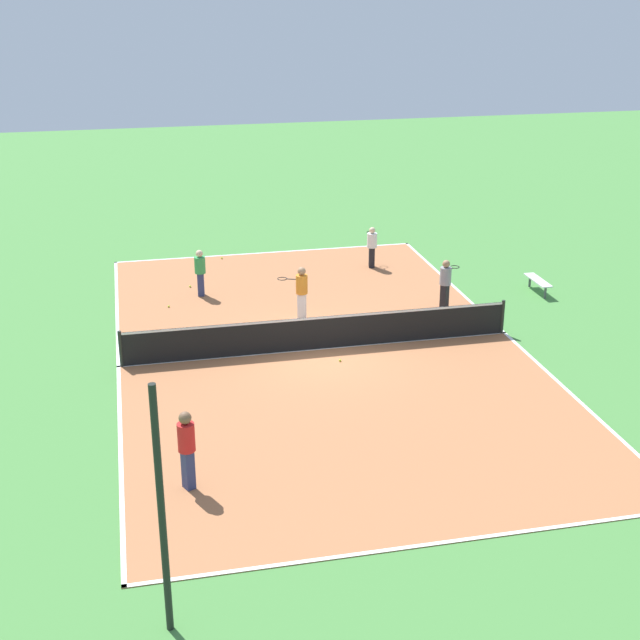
{
  "coord_description": "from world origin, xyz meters",
  "views": [
    {
      "loc": [
        5.03,
        22.68,
        10.04
      ],
      "look_at": [
        0.0,
        0.0,
        0.9
      ],
      "focal_mm": 50.0,
      "sensor_mm": 36.0,
      "label": 1
    }
  ],
  "objects_px": {
    "tennis_ball_midcourt": "(169,306)",
    "fence_post_back_right": "(162,513)",
    "player_near_white": "(372,245)",
    "player_coach_red": "(187,445)",
    "player_center_orange": "(301,289)",
    "player_baseline_gray": "(445,281)",
    "bench": "(538,281)",
    "tennis_ball_near_net": "(340,360)",
    "tennis_ball_right_alley": "(190,286)",
    "tennis_net": "(320,332)",
    "player_far_green": "(200,270)",
    "tennis_ball_left_sideline": "(222,258)"
  },
  "relations": [
    {
      "from": "tennis_ball_right_alley",
      "to": "player_far_green",
      "type": "bearing_deg",
      "value": 108.29
    },
    {
      "from": "player_baseline_gray",
      "to": "player_near_white",
      "type": "bearing_deg",
      "value": 62.25
    },
    {
      "from": "player_center_orange",
      "to": "tennis_ball_right_alley",
      "type": "xyz_separation_m",
      "value": [
        3.12,
        -3.7,
        -0.93
      ]
    },
    {
      "from": "player_coach_red",
      "to": "fence_post_back_right",
      "type": "relative_size",
      "value": 0.4
    },
    {
      "from": "player_baseline_gray",
      "to": "tennis_ball_left_sideline",
      "type": "height_order",
      "value": "player_baseline_gray"
    },
    {
      "from": "player_baseline_gray",
      "to": "fence_post_back_right",
      "type": "bearing_deg",
      "value": -167.36
    },
    {
      "from": "tennis_net",
      "to": "player_coach_red",
      "type": "bearing_deg",
      "value": 57.05
    },
    {
      "from": "tennis_ball_left_sideline",
      "to": "fence_post_back_right",
      "type": "xyz_separation_m",
      "value": [
        3.14,
        19.78,
        2.16
      ]
    },
    {
      "from": "tennis_ball_right_alley",
      "to": "tennis_ball_midcourt",
      "type": "bearing_deg",
      "value": 65.17
    },
    {
      "from": "player_center_orange",
      "to": "tennis_ball_near_net",
      "type": "bearing_deg",
      "value": 117.6
    },
    {
      "from": "player_coach_red",
      "to": "tennis_ball_near_net",
      "type": "distance_m",
      "value": 7.26
    },
    {
      "from": "player_far_green",
      "to": "tennis_ball_near_net",
      "type": "bearing_deg",
      "value": -142.66
    },
    {
      "from": "player_center_orange",
      "to": "tennis_ball_near_net",
      "type": "height_order",
      "value": "player_center_orange"
    },
    {
      "from": "tennis_net",
      "to": "tennis_ball_right_alley",
      "type": "distance_m",
      "value": 6.89
    },
    {
      "from": "player_far_green",
      "to": "bench",
      "type": "bearing_deg",
      "value": -90.74
    },
    {
      "from": "player_far_green",
      "to": "tennis_ball_right_alley",
      "type": "xyz_separation_m",
      "value": [
        0.3,
        -0.9,
        -0.85
      ]
    },
    {
      "from": "player_baseline_gray",
      "to": "tennis_ball_midcourt",
      "type": "distance_m",
      "value": 8.83
    },
    {
      "from": "tennis_net",
      "to": "player_near_white",
      "type": "bearing_deg",
      "value": -116.47
    },
    {
      "from": "player_coach_red",
      "to": "player_center_orange",
      "type": "bearing_deg",
      "value": 131.04
    },
    {
      "from": "tennis_ball_near_net",
      "to": "bench",
      "type": "bearing_deg",
      "value": -152.12
    },
    {
      "from": "player_center_orange",
      "to": "tennis_ball_midcourt",
      "type": "xyz_separation_m",
      "value": [
        3.95,
        -1.9,
        -0.93
      ]
    },
    {
      "from": "player_near_white",
      "to": "player_coach_red",
      "type": "distance_m",
      "value": 15.49
    },
    {
      "from": "player_near_white",
      "to": "tennis_ball_right_alley",
      "type": "distance_m",
      "value": 6.71
    },
    {
      "from": "player_center_orange",
      "to": "bench",
      "type": "bearing_deg",
      "value": -153.92
    },
    {
      "from": "bench",
      "to": "player_near_white",
      "type": "relative_size",
      "value": 0.99
    },
    {
      "from": "player_baseline_gray",
      "to": "tennis_ball_left_sideline",
      "type": "distance_m",
      "value": 9.27
    },
    {
      "from": "bench",
      "to": "tennis_ball_near_net",
      "type": "relative_size",
      "value": 21.66
    },
    {
      "from": "tennis_net",
      "to": "fence_post_back_right",
      "type": "bearing_deg",
      "value": 65.49
    },
    {
      "from": "player_baseline_gray",
      "to": "fence_post_back_right",
      "type": "relative_size",
      "value": 0.36
    },
    {
      "from": "tennis_ball_left_sideline",
      "to": "tennis_ball_right_alley",
      "type": "height_order",
      "value": "same"
    },
    {
      "from": "fence_post_back_right",
      "to": "tennis_ball_left_sideline",
      "type": "bearing_deg",
      "value": -99.02
    },
    {
      "from": "tennis_ball_left_sideline",
      "to": "tennis_net",
      "type": "bearing_deg",
      "value": 100.89
    },
    {
      "from": "player_center_orange",
      "to": "tennis_ball_midcourt",
      "type": "height_order",
      "value": "player_center_orange"
    },
    {
      "from": "tennis_ball_near_net",
      "to": "tennis_ball_right_alley",
      "type": "bearing_deg",
      "value": -63.65
    },
    {
      "from": "tennis_ball_left_sideline",
      "to": "tennis_ball_right_alley",
      "type": "bearing_deg",
      "value": 64.41
    },
    {
      "from": "player_coach_red",
      "to": "tennis_ball_right_alley",
      "type": "xyz_separation_m",
      "value": [
        -1.07,
        -12.63,
        -0.98
      ]
    },
    {
      "from": "player_center_orange",
      "to": "player_baseline_gray",
      "type": "xyz_separation_m",
      "value": [
        -4.61,
        0.07,
        -0.05
      ]
    },
    {
      "from": "tennis_net",
      "to": "tennis_ball_right_alley",
      "type": "xyz_separation_m",
      "value": [
        3.16,
        -6.1,
        -0.48
      ]
    },
    {
      "from": "tennis_ball_right_alley",
      "to": "player_baseline_gray",
      "type": "bearing_deg",
      "value": 154.02
    },
    {
      "from": "tennis_net",
      "to": "player_coach_red",
      "type": "distance_m",
      "value": 7.8
    },
    {
      "from": "tennis_ball_right_alley",
      "to": "tennis_net",
      "type": "bearing_deg",
      "value": 117.41
    },
    {
      "from": "player_baseline_gray",
      "to": "tennis_ball_right_alley",
      "type": "distance_m",
      "value": 8.64
    },
    {
      "from": "tennis_ball_midcourt",
      "to": "bench",
      "type": "bearing_deg",
      "value": 174.48
    },
    {
      "from": "player_coach_red",
      "to": "tennis_ball_midcourt",
      "type": "xyz_separation_m",
      "value": [
        -0.24,
        -10.84,
        -0.98
      ]
    },
    {
      "from": "tennis_ball_midcourt",
      "to": "fence_post_back_right",
      "type": "height_order",
      "value": "fence_post_back_right"
    },
    {
      "from": "tennis_net",
      "to": "bench",
      "type": "relative_size",
      "value": 7.55
    },
    {
      "from": "tennis_ball_near_net",
      "to": "tennis_ball_right_alley",
      "type": "distance_m",
      "value": 7.91
    },
    {
      "from": "tennis_net",
      "to": "fence_post_back_right",
      "type": "relative_size",
      "value": 2.51
    },
    {
      "from": "bench",
      "to": "player_baseline_gray",
      "type": "height_order",
      "value": "player_baseline_gray"
    },
    {
      "from": "tennis_net",
      "to": "player_far_green",
      "type": "distance_m",
      "value": 5.95
    }
  ]
}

